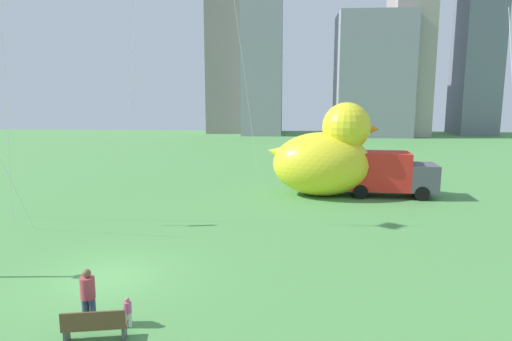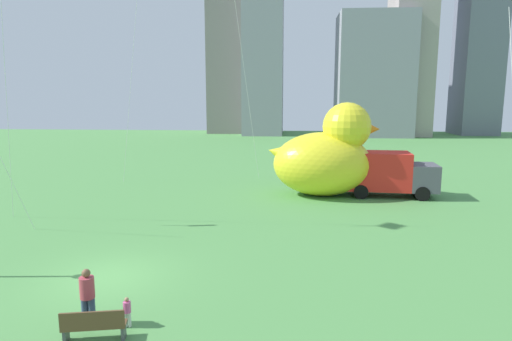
{
  "view_description": "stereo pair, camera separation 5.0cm",
  "coord_description": "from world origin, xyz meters",
  "px_view_note": "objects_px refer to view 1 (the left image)",
  "views": [
    {
      "loc": [
        6.29,
        -14.33,
        6.31
      ],
      "look_at": [
        4.92,
        5.04,
        3.07
      ],
      "focal_mm": 30.94,
      "sensor_mm": 36.0,
      "label": 1
    },
    {
      "loc": [
        6.34,
        -14.32,
        6.31
      ],
      "look_at": [
        4.92,
        5.04,
        3.07
      ],
      "focal_mm": 30.94,
      "sensor_mm": 36.0,
      "label": 2
    }
  ],
  "objects_px": {
    "person_child": "(128,311)",
    "box_truck": "(385,174)",
    "park_bench": "(94,325)",
    "giant_inflatable_duck": "(326,156)",
    "person_adult": "(88,295)"
  },
  "relations": [
    {
      "from": "person_child",
      "to": "box_truck",
      "type": "relative_size",
      "value": 0.14
    },
    {
      "from": "park_bench",
      "to": "giant_inflatable_duck",
      "type": "distance_m",
      "value": 19.67
    },
    {
      "from": "person_adult",
      "to": "box_truck",
      "type": "bearing_deg",
      "value": 55.76
    },
    {
      "from": "person_child",
      "to": "box_truck",
      "type": "bearing_deg",
      "value": 58.37
    },
    {
      "from": "park_bench",
      "to": "giant_inflatable_duck",
      "type": "bearing_deg",
      "value": 67.65
    },
    {
      "from": "person_child",
      "to": "box_truck",
      "type": "height_order",
      "value": "box_truck"
    },
    {
      "from": "person_adult",
      "to": "giant_inflatable_duck",
      "type": "relative_size",
      "value": 0.23
    },
    {
      "from": "park_bench",
      "to": "box_truck",
      "type": "bearing_deg",
      "value": 58.18
    },
    {
      "from": "giant_inflatable_duck",
      "to": "box_truck",
      "type": "relative_size",
      "value": 1.18
    },
    {
      "from": "person_adult",
      "to": "park_bench",
      "type": "bearing_deg",
      "value": -57.68
    },
    {
      "from": "park_bench",
      "to": "box_truck",
      "type": "xyz_separation_m",
      "value": [
        11.23,
        18.1,
        0.97
      ]
    },
    {
      "from": "person_adult",
      "to": "box_truck",
      "type": "height_order",
      "value": "box_truck"
    },
    {
      "from": "person_adult",
      "to": "person_child",
      "type": "xyz_separation_m",
      "value": [
        1.11,
        -0.01,
        -0.43
      ]
    },
    {
      "from": "giant_inflatable_duck",
      "to": "person_adult",
      "type": "bearing_deg",
      "value": -114.76
    },
    {
      "from": "person_adult",
      "to": "box_truck",
      "type": "relative_size",
      "value": 0.27
    }
  ]
}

